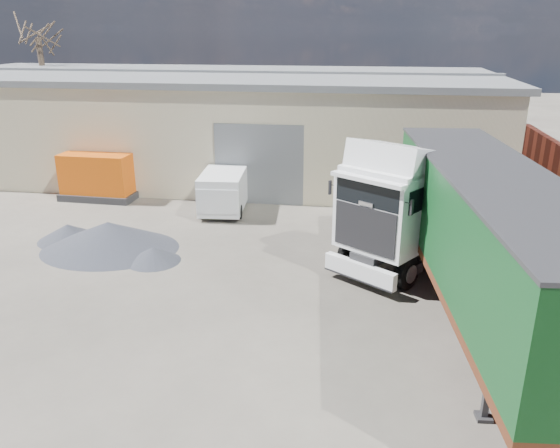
# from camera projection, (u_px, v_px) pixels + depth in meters

# --- Properties ---
(ground) EXTENTS (120.00, 120.00, 0.00)m
(ground) POSITION_uv_depth(u_px,v_px,m) (262.00, 313.00, 15.29)
(ground) COLOR #2A2822
(ground) RESTS_ON ground
(warehouse) EXTENTS (30.60, 12.60, 5.42)m
(warehouse) POSITION_uv_depth(u_px,v_px,m) (209.00, 122.00, 30.14)
(warehouse) COLOR beige
(warehouse) RESTS_ON ground
(bare_tree) EXTENTS (4.00, 4.00, 9.60)m
(bare_tree) POSITION_uv_depth(u_px,v_px,m) (36.00, 22.00, 33.85)
(bare_tree) COLOR #382B21
(bare_tree) RESTS_ON ground
(tractor_unit) EXTENTS (5.70, 6.68, 4.40)m
(tractor_unit) POSITION_uv_depth(u_px,v_px,m) (401.00, 215.00, 17.61)
(tractor_unit) COLOR black
(tractor_unit) RESTS_ON ground
(box_trailer) EXTENTS (3.86, 12.80, 4.19)m
(box_trailer) POSITION_uv_depth(u_px,v_px,m) (487.00, 232.00, 14.06)
(box_trailer) COLOR #2D2D30
(box_trailer) RESTS_ON ground
(panel_van) EXTENTS (2.13, 4.43, 1.75)m
(panel_van) POSITION_uv_depth(u_px,v_px,m) (225.00, 189.00, 23.83)
(panel_van) COLOR black
(panel_van) RESTS_ON ground
(orange_skip) EXTENTS (3.48, 2.23, 2.14)m
(orange_skip) POSITION_uv_depth(u_px,v_px,m) (101.00, 178.00, 25.46)
(orange_skip) COLOR #2D2D30
(orange_skip) RESTS_ON ground
(gravel_heap) EXTENTS (6.19, 5.49, 1.03)m
(gravel_heap) POSITION_uv_depth(u_px,v_px,m) (107.00, 236.00, 19.59)
(gravel_heap) COLOR black
(gravel_heap) RESTS_ON ground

